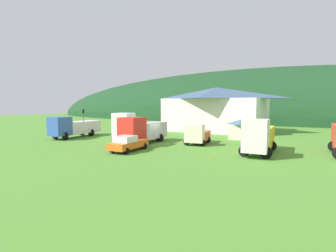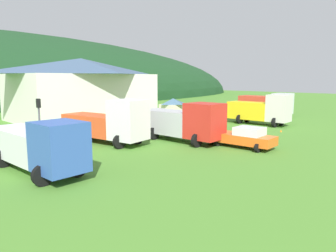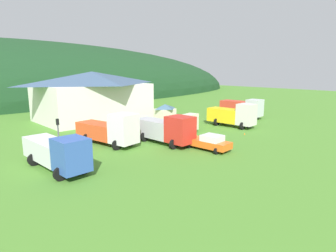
# 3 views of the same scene
# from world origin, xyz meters

# --- Properties ---
(ground_plane) EXTENTS (200.00, 200.00, 0.00)m
(ground_plane) POSITION_xyz_m (0.00, 0.00, 0.00)
(ground_plane) COLOR #4C842D
(depot_building) EXTENTS (18.26, 12.42, 8.00)m
(depot_building) POSITION_xyz_m (1.01, 19.12, 4.12)
(depot_building) COLOR white
(depot_building) RESTS_ON ground
(play_shed_cream) EXTENTS (3.17, 2.48, 2.84)m
(play_shed_cream) POSITION_xyz_m (8.35, 9.26, 1.46)
(play_shed_cream) COLOR beige
(play_shed_cream) RESTS_ON ground
(box_truck_blue) EXTENTS (3.32, 8.45, 3.17)m
(box_truck_blue) POSITION_xyz_m (-13.64, -1.23, 1.61)
(box_truck_blue) COLOR #3356AD
(box_truck_blue) RESTS_ON ground
(heavy_rig_white) EXTENTS (4.02, 8.41, 3.72)m
(heavy_rig_white) POSITION_xyz_m (-5.98, 2.73, 1.77)
(heavy_rig_white) COLOR white
(heavy_rig_white) RESTS_ON ground
(crane_truck_red) EXTENTS (3.31, 8.02, 3.42)m
(crane_truck_red) POSITION_xyz_m (-1.14, -1.20, 1.75)
(crane_truck_red) COLOR red
(crane_truck_red) RESTS_ON ground
(light_truck_cream) EXTENTS (3.19, 5.22, 2.55)m
(light_truck_cream) POSITION_xyz_m (4.84, 2.06, 1.19)
(light_truck_cream) COLOR beige
(light_truck_cream) RESTS_ON ground
(flatbed_truck_yellow) EXTENTS (3.28, 7.32, 3.57)m
(flatbed_truck_yellow) POSITION_xyz_m (12.78, -0.86, 1.77)
(flatbed_truck_yellow) COLOR silver
(flatbed_truck_yellow) RESTS_ON ground
(tow_truck_silver) EXTENTS (3.50, 7.40, 3.38)m
(tow_truck_silver) POSITION_xyz_m (20.48, 2.56, 1.80)
(tow_truck_silver) COLOR silver
(tow_truck_silver) RESTS_ON ground
(service_pickup_orange) EXTENTS (2.66, 5.20, 1.66)m
(service_pickup_orange) POSITION_xyz_m (0.49, -6.03, 0.83)
(service_pickup_orange) COLOR orange
(service_pickup_orange) RESTS_ON ground
(traffic_light_west) EXTENTS (0.20, 0.32, 4.16)m
(traffic_light_west) POSITION_xyz_m (-12.91, 0.09, 2.55)
(traffic_light_west) COLOR #4C4C51
(traffic_light_west) RESTS_ON ground
(traffic_cone_near_pickup) EXTENTS (0.36, 0.36, 0.49)m
(traffic_cone_near_pickup) POSITION_xyz_m (3.77, 4.90, 0.00)
(traffic_cone_near_pickup) COLOR orange
(traffic_cone_near_pickup) RESTS_ON ground
(traffic_cone_mid_row) EXTENTS (0.36, 0.36, 0.53)m
(traffic_cone_mid_row) POSITION_xyz_m (9.49, -4.84, 0.00)
(traffic_cone_mid_row) COLOR orange
(traffic_cone_mid_row) RESTS_ON ground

